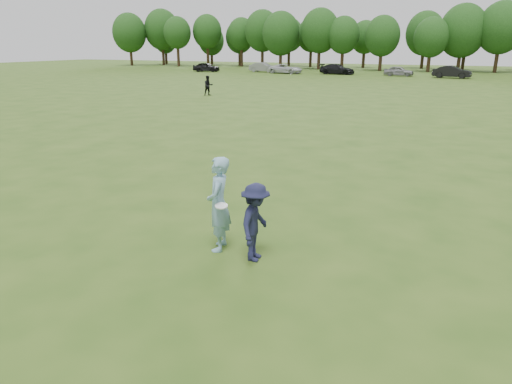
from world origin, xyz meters
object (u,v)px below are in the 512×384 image
player_far_a (208,86)px  defender (255,222)px  thrower (219,204)px  car_e (399,71)px  car_f (452,72)px  car_c (286,69)px  car_b (263,67)px  car_a (206,67)px  car_d (337,69)px

player_far_a → defender: bearing=-106.3°
thrower → car_e: bearing=166.7°
defender → car_f: (2.01, 59.40, -0.04)m
thrower → car_e: size_ratio=0.51×
car_c → car_e: (16.61, 0.81, -0.02)m
car_e → car_b: bearing=88.9°
car_a → car_b: 9.33m
car_b → car_f: bearing=-90.8°
car_a → car_c: size_ratio=0.85×
player_far_a → car_d: player_far_a is taller
car_e → car_f: bearing=-99.1°
car_a → car_f: bearing=-96.7°
car_b → car_c: (4.60, -1.90, -0.04)m
car_c → car_a: bearing=99.2°
car_b → car_c: 4.98m
thrower → player_far_a: thrower is taller
thrower → car_c: size_ratio=0.41×
car_c → car_e: 16.63m
car_d → car_f: (15.89, -1.70, 0.04)m
thrower → car_b: bearing=-174.9°
car_b → car_f: 28.28m
defender → car_b: 67.15m
thrower → defender: size_ratio=1.25×
defender → car_e: (-4.94, 60.75, -0.14)m
car_a → car_f: car_f is taller
thrower → car_e: (-4.01, 60.59, -0.35)m
car_c → thrower: bearing=-155.2°
thrower → car_c: 63.24m
car_b → car_c: bearing=-108.3°
car_a → car_e: car_a is taller
thrower → player_far_a: bearing=-167.1°
car_b → car_e: (21.21, -1.09, -0.05)m
player_far_a → car_c: player_far_a is taller
player_far_a → car_f: size_ratio=0.35×
defender → car_a: defender is taller
car_d → player_far_a: bearing=179.3°
player_far_a → car_d: bearing=37.4°
car_a → car_e: bearing=-94.1°
car_d → car_f: bearing=-91.8°
car_d → car_b: bearing=90.9°
player_far_a → car_c: (-4.76, 32.33, -0.14)m
player_far_a → car_d: size_ratio=0.33×
car_f → car_b: bearing=92.9°
car_c → car_d: (7.68, 1.17, 0.04)m
car_e → car_f: car_f is taller
car_d → car_a: bearing=99.6°
defender → car_e: bearing=-0.2°
car_a → car_d: 21.30m
thrower → player_far_a: 31.71m
player_far_a → car_f: (18.81, 31.79, -0.06)m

